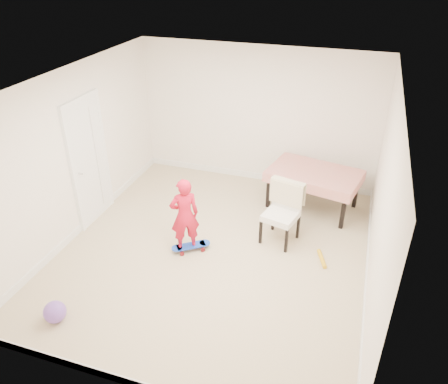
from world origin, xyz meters
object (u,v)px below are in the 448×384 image
(dining_chair, at_px, (281,214))
(balloon, at_px, (55,312))
(dining_table, at_px, (313,189))
(skateboard, at_px, (191,247))
(child, at_px, (185,217))

(dining_chair, bearing_deg, balloon, -118.25)
(dining_chair, xyz_separation_m, balloon, (-2.29, -2.53, -0.35))
(dining_table, xyz_separation_m, skateboard, (-1.56, -1.84, -0.31))
(dining_chair, bearing_deg, skateboard, -137.53)
(balloon, bearing_deg, dining_table, 54.68)
(dining_chair, bearing_deg, child, -138.31)
(dining_table, bearing_deg, child, -119.21)
(dining_table, height_order, skateboard, dining_table)
(dining_chair, xyz_separation_m, skateboard, (-1.23, -0.67, -0.45))
(dining_table, xyz_separation_m, dining_chair, (-0.33, -1.18, 0.14))
(dining_table, bearing_deg, dining_chair, -93.74)
(dining_table, height_order, balloon, dining_table)
(dining_chair, distance_m, skateboard, 1.47)
(dining_table, xyz_separation_m, child, (-1.64, -1.86, 0.24))
(dining_table, distance_m, child, 2.49)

